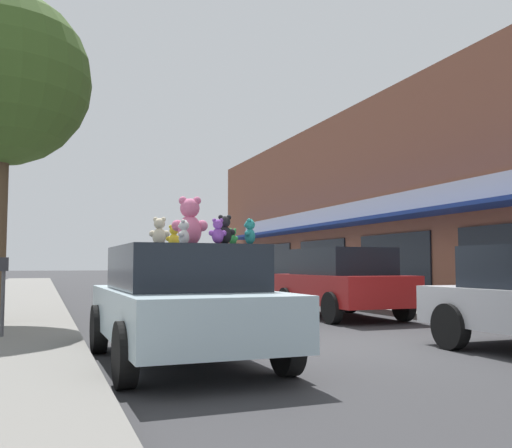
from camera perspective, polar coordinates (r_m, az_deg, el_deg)
ground_plane at (r=9.45m, az=8.11°, el=-11.98°), size 260.00×260.00×0.00m
plush_art_car at (r=7.72m, az=-7.37°, el=-7.61°), size 2.13×4.19×1.55m
teddy_bear_giant at (r=7.86m, az=-6.64°, el=0.16°), size 0.52×0.35×0.69m
teddy_bear_purple at (r=6.79m, az=-3.85°, el=-0.75°), size 0.22×0.14×0.30m
teddy_bear_yellow at (r=8.74m, az=-8.21°, el=-1.29°), size 0.27×0.17×0.35m
teddy_bear_black at (r=6.99m, az=-3.15°, el=-0.61°), size 0.27×0.18×0.36m
teddy_bear_teal at (r=7.08m, az=-0.63°, el=-0.81°), size 0.20×0.23×0.32m
teddy_bear_red at (r=7.39m, az=-3.29°, el=-0.97°), size 0.21×0.22×0.31m
teddy_bear_brown at (r=8.37m, az=-7.04°, el=-1.12°), size 0.24×0.27×0.38m
teddy_bear_white at (r=7.47m, az=-7.23°, el=-0.89°), size 0.20×0.25×0.34m
teddy_bear_green at (r=7.37m, az=-2.34°, el=-1.31°), size 0.17×0.10×0.22m
teddy_bear_cream at (r=7.56m, az=-9.64°, el=-0.77°), size 0.28×0.20×0.37m
parked_car_far_center at (r=14.29m, az=8.52°, el=-5.64°), size 2.07×4.04×1.71m
street_tree at (r=13.28m, az=-24.12°, el=13.04°), size 3.63×3.63×6.84m
parking_meter at (r=10.13m, az=-23.96°, el=-5.67°), size 0.14×0.10×1.27m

